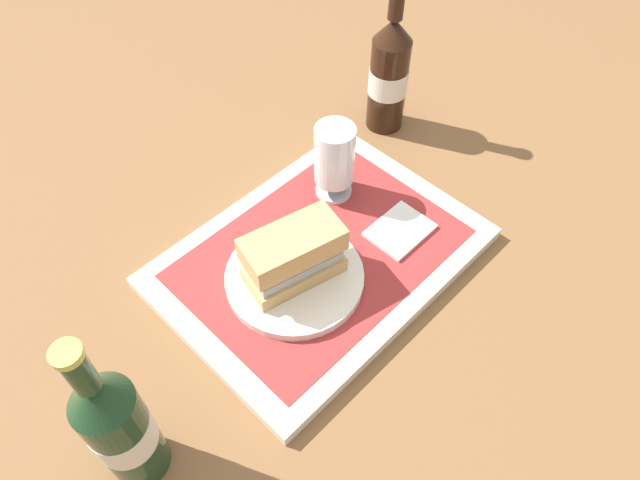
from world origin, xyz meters
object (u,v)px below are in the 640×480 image
(sandwich, at_px, (296,254))
(beer_bottle, at_px, (389,74))
(plate, at_px, (295,277))
(beer_glass, at_px, (334,160))
(second_bottle, at_px, (119,427))

(sandwich, xyz_separation_m, beer_bottle, (0.35, 0.14, 0.03))
(plate, xyz_separation_m, beer_glass, (0.16, 0.08, 0.06))
(plate, distance_m, sandwich, 0.05)
(beer_bottle, relative_size, second_bottle, 1.00)
(sandwich, distance_m, second_bottle, 0.30)
(plate, height_order, beer_glass, beer_glass)
(beer_bottle, bearing_deg, second_bottle, -163.64)
(sandwich, bearing_deg, second_bottle, -157.31)
(sandwich, height_order, beer_bottle, beer_bottle)
(plate, height_order, beer_bottle, beer_bottle)
(sandwich, xyz_separation_m, second_bottle, (-0.29, -0.05, 0.03))
(sandwich, height_order, second_bottle, second_bottle)
(second_bottle, bearing_deg, beer_bottle, 16.36)
(plate, bearing_deg, beer_glass, 26.15)
(sandwich, height_order, beer_glass, beer_glass)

